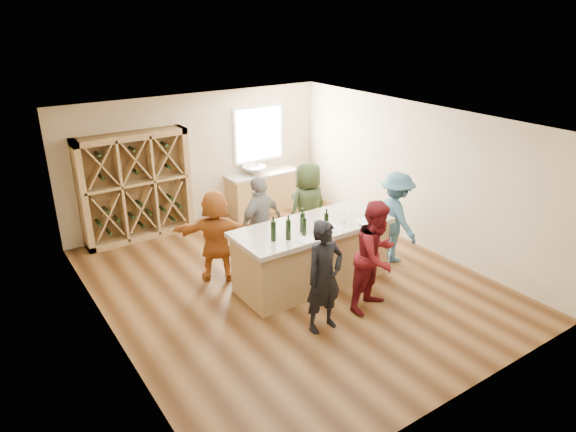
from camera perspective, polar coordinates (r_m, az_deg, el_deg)
floor at (r=9.05m, az=0.19°, el=-7.59°), size 6.00×7.00×0.10m
ceiling at (r=8.01m, az=0.21°, el=10.72°), size 6.00×7.00×0.10m
wall_back at (r=11.38m, az=-9.99°, el=6.36°), size 6.00×0.10×2.80m
wall_front at (r=6.12m, az=19.53°, el=-9.08°), size 6.00×0.10×2.80m
wall_left at (r=7.29m, az=-20.06°, el=-3.94°), size 0.10×7.00×2.80m
wall_right at (r=10.35m, az=14.33°, el=4.41°), size 0.10×7.00×2.80m
window_frame at (r=11.89m, az=-3.30°, el=9.09°), size 1.30×0.06×1.30m
window_pane at (r=11.86m, az=-3.21°, el=9.06°), size 1.18×0.01×1.18m
wine_rack at (r=10.71m, az=-16.54°, el=3.08°), size 2.20×0.45×2.20m
back_counter_base at (r=11.99m, az=-2.90°, el=2.63°), size 1.60×0.58×0.86m
back_counter_top at (r=11.84m, az=-2.95°, el=4.73°), size 1.70×0.62×0.06m
sink at (r=11.71m, az=-3.80°, el=5.13°), size 0.54×0.54×0.19m
faucet at (r=11.84m, az=-4.25°, el=5.61°), size 0.02×0.02×0.30m
tasting_counter_base at (r=8.79m, az=2.67°, el=-4.47°), size 2.60×1.00×1.00m
tasting_counter_top at (r=8.56m, az=2.73°, el=-1.25°), size 2.72×1.12×0.08m
wine_bottle_a at (r=7.91m, az=-1.64°, el=-1.65°), size 0.10×0.10×0.33m
wine_bottle_b at (r=7.95m, az=0.04°, el=-1.51°), size 0.10×0.10×0.33m
wine_bottle_c at (r=8.07m, az=0.04°, el=-1.31°), size 0.08×0.08×0.29m
wine_bottle_d at (r=8.10m, az=1.81°, el=-1.19°), size 0.09×0.09×0.30m
wine_bottle_e at (r=8.22m, az=1.61°, el=-0.73°), size 0.08×0.08×0.33m
wine_glass_a at (r=8.03m, az=3.36°, el=-1.91°), size 0.08×0.08×0.18m
wine_glass_b at (r=8.30m, az=6.19°, el=-1.08°), size 0.08×0.08×0.20m
wine_glass_c at (r=8.57m, az=8.10°, el=-0.53°), size 0.08×0.08×0.17m
wine_glass_d at (r=8.68m, az=6.16°, el=-0.13°), size 0.08×0.08×0.17m
wine_glass_e at (r=8.91m, az=8.99°, el=0.42°), size 0.10×0.10×0.20m
tasting_menu_a at (r=8.04m, az=2.05°, el=-2.53°), size 0.29×0.35×0.00m
tasting_menu_b at (r=8.40m, az=5.57°, el=-1.51°), size 0.28×0.35×0.00m
tasting_menu_c at (r=8.78m, az=8.31°, el=-0.56°), size 0.29×0.35×0.00m
person_near_left at (r=7.42m, az=4.06°, el=-6.75°), size 0.64×0.48×1.72m
person_near_right at (r=8.02m, az=9.78°, el=-4.41°), size 0.97×0.68×1.79m
person_server at (r=9.64m, az=11.87°, el=-0.14°), size 0.70×1.18×1.71m
person_far_mid at (r=9.10m, az=-3.08°, el=-0.85°), size 1.15×0.82×1.77m
person_far_right at (r=9.73m, az=2.20°, el=0.85°), size 0.93×0.66×1.81m
person_far_left at (r=8.87m, az=-7.98°, el=-2.17°), size 1.58×1.24×1.63m
wine_bottle_f at (r=8.30m, az=4.27°, el=-0.65°), size 0.07×0.07×0.30m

